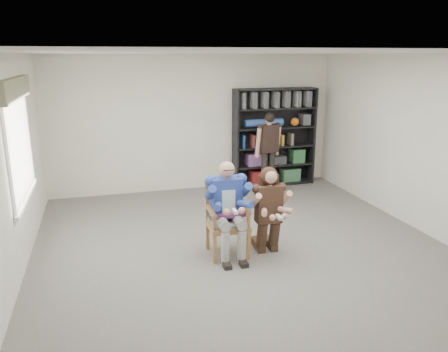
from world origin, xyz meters
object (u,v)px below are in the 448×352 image
object	(u,v)px
armchair	(228,219)
bookshelf	(274,138)
kneeling_woman	(269,212)
seated_man	(228,209)
standing_man	(268,154)

from	to	relation	value
armchair	bookshelf	size ratio (longest dim) A/B	0.50
kneeling_woman	bookshelf	world-z (taller)	bookshelf
seated_man	bookshelf	distance (m)	3.69
kneeling_woman	standing_man	size ratio (longest dim) A/B	0.75
armchair	kneeling_woman	size ratio (longest dim) A/B	0.84
bookshelf	armchair	bearing A→B (deg)	-122.42
armchair	kneeling_woman	bearing A→B (deg)	-9.99
armchair	kneeling_woman	world-z (taller)	kneeling_woman
bookshelf	seated_man	bearing A→B (deg)	-122.42
seated_man	bookshelf	world-z (taller)	bookshelf
armchair	standing_man	size ratio (longest dim) A/B	0.63
armchair	bookshelf	bearing A→B (deg)	59.28
kneeling_woman	standing_man	xyz separation A→B (m)	(1.04, 2.67, 0.21)
kneeling_woman	standing_man	world-z (taller)	standing_man
armchair	seated_man	world-z (taller)	seated_man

